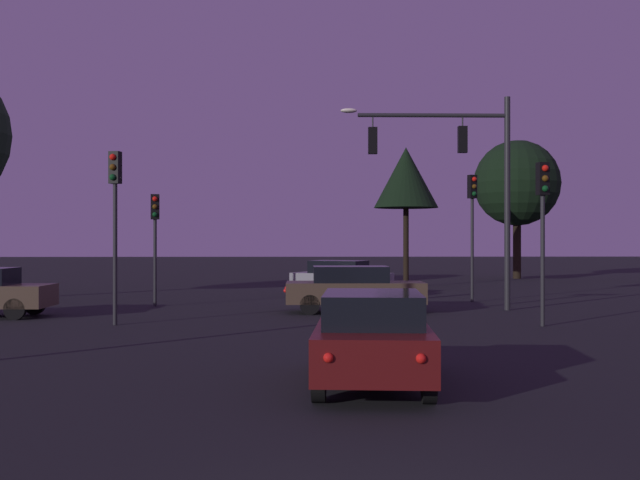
# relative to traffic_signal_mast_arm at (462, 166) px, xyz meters

# --- Properties ---
(ground_plane) EXTENTS (168.00, 168.00, 0.00)m
(ground_plane) POSITION_rel_traffic_signal_mast_arm_xyz_m (-4.79, 4.57, -4.88)
(ground_plane) COLOR black
(ground_plane) RESTS_ON ground
(traffic_signal_mast_arm) EXTENTS (5.76, 0.37, 7.24)m
(traffic_signal_mast_arm) POSITION_rel_traffic_signal_mast_arm_xyz_m (0.00, 0.00, 0.00)
(traffic_signal_mast_arm) COLOR #232326
(traffic_signal_mast_arm) RESTS_ON ground
(traffic_light_corner_left) EXTENTS (0.34, 0.37, 4.51)m
(traffic_light_corner_left) POSITION_rel_traffic_signal_mast_arm_xyz_m (1.18, -4.92, -1.70)
(traffic_light_corner_left) COLOR #232326
(traffic_light_corner_left) RESTS_ON ground
(traffic_light_corner_right) EXTENTS (0.35, 0.38, 4.85)m
(traffic_light_corner_right) POSITION_rel_traffic_signal_mast_arm_xyz_m (-10.67, -4.27, -1.47)
(traffic_light_corner_right) COLOR #232326
(traffic_light_corner_right) RESTS_ON ground
(traffic_light_median) EXTENTS (0.37, 0.39, 4.89)m
(traffic_light_median) POSITION_rel_traffic_signal_mast_arm_xyz_m (1.16, 3.49, -1.45)
(traffic_light_median) COLOR #232326
(traffic_light_median) RESTS_ON ground
(traffic_light_far_side) EXTENTS (0.33, 0.37, 4.03)m
(traffic_light_far_side) POSITION_rel_traffic_signal_mast_arm_xyz_m (-10.68, 1.84, -2.02)
(traffic_light_far_side) COLOR #232326
(traffic_light_far_side) RESTS_ON ground
(car_nearside_lane) EXTENTS (2.13, 4.36, 1.52)m
(car_nearside_lane) POSITION_rel_traffic_signal_mast_arm_xyz_m (-4.36, -13.43, -4.09)
(car_nearside_lane) COLOR #4C0F0F
(car_nearside_lane) RESTS_ON ground
(car_crossing_right) EXTENTS (4.61, 1.84, 1.52)m
(car_crossing_right) POSITION_rel_traffic_signal_mast_arm_xyz_m (-3.72, -0.67, -4.09)
(car_crossing_right) COLOR #473828
(car_crossing_right) RESTS_ON ground
(car_far_lane) EXTENTS (4.42, 3.42, 1.52)m
(car_far_lane) POSITION_rel_traffic_signal_mast_arm_xyz_m (-3.74, 6.53, -4.09)
(car_far_lane) COLOR gray
(car_far_lane) RESTS_ON ground
(tree_behind_sign) EXTENTS (3.29, 3.29, 7.14)m
(tree_behind_sign) POSITION_rel_traffic_signal_mast_arm_xyz_m (-0.02, 13.27, 0.68)
(tree_behind_sign) COLOR black
(tree_behind_sign) RESTS_ON ground
(tree_left_far) EXTENTS (5.34, 5.34, 8.64)m
(tree_left_far) POSITION_rel_traffic_signal_mast_arm_xyz_m (8.14, 21.71, 1.06)
(tree_left_far) COLOR black
(tree_left_far) RESTS_ON ground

